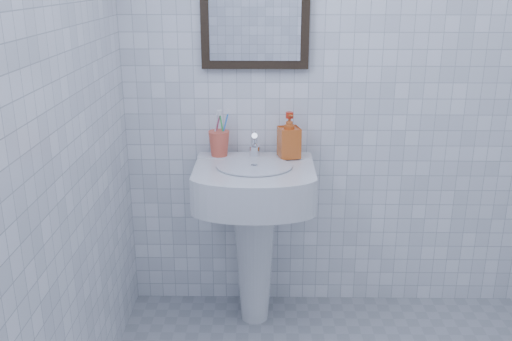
{
  "coord_description": "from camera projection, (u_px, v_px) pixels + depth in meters",
  "views": [
    {
      "loc": [
        -0.42,
        -1.51,
        1.65
      ],
      "look_at": [
        -0.45,
        0.86,
        0.84
      ],
      "focal_mm": 40.0,
      "sensor_mm": 36.0,
      "label": 1
    }
  ],
  "objects": [
    {
      "name": "soap_dispenser",
      "position": [
        289.0,
        135.0,
        2.68
      ],
      "size": [
        0.12,
        0.12,
        0.21
      ],
      "primitive_type": "imported",
      "rotation": [
        0.0,
        0.0,
        0.23
      ],
      "color": "#C54313",
      "rests_on": "washbasin"
    },
    {
      "name": "toothbrush_cup",
      "position": [
        219.0,
        143.0,
        2.72
      ],
      "size": [
        0.13,
        0.13,
        0.12
      ],
      "primitive_type": null,
      "rotation": [
        0.0,
        0.0,
        -0.32
      ],
      "color": "#DC543D",
      "rests_on": "washbasin"
    },
    {
      "name": "wall_left",
      "position": [
        16.0,
        130.0,
        1.57
      ],
      "size": [
        0.02,
        2.4,
        2.5
      ],
      "primitive_type": "cube",
      "color": "white",
      "rests_on": "ground"
    },
    {
      "name": "faucet",
      "position": [
        255.0,
        146.0,
        2.7
      ],
      "size": [
        0.05,
        0.11,
        0.13
      ],
      "color": "silver",
      "rests_on": "washbasin"
    },
    {
      "name": "wall_back",
      "position": [
        353.0,
        66.0,
        2.69
      ],
      "size": [
        2.2,
        0.02,
        2.5
      ],
      "primitive_type": "cube",
      "color": "white",
      "rests_on": "ground"
    },
    {
      "name": "washbasin",
      "position": [
        254.0,
        217.0,
        2.71
      ],
      "size": [
        0.55,
        0.4,
        0.84
      ],
      "color": "silver",
      "rests_on": "ground"
    },
    {
      "name": "wall_mirror",
      "position": [
        255.0,
        0.0,
        2.58
      ],
      "size": [
        0.5,
        0.04,
        0.62
      ],
      "color": "black",
      "rests_on": "wall_back"
    }
  ]
}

